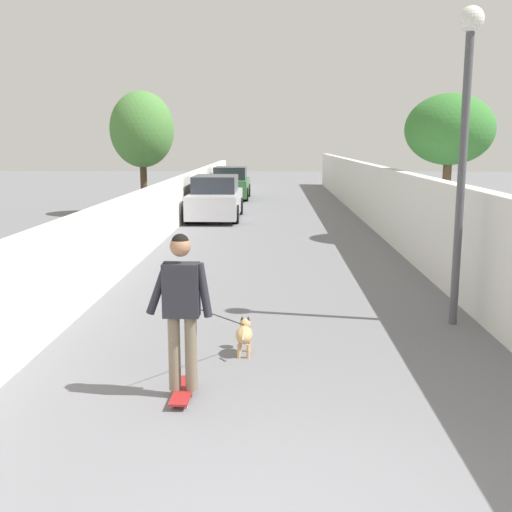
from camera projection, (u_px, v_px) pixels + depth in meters
The scene contains 11 objects.
ground_plane at pixel (274, 236), 18.10m from camera, with size 80.00×80.00×0.00m, color slate.
wall_left at pixel (151, 217), 16.08m from camera, with size 48.00×0.30×1.54m, color silver.
fence_right at pixel (401, 210), 15.86m from camera, with size 48.00×0.30×1.98m, color silver.
tree_left_near at pixel (142, 130), 22.57m from camera, with size 2.35×2.35×4.56m.
tree_right_mid at pixel (449, 130), 16.43m from camera, with size 2.37×2.37×4.00m.
lamp_post at pixel (465, 114), 8.78m from camera, with size 0.36×0.36×4.59m.
skateboard at pixel (184, 391), 6.66m from camera, with size 0.80×0.21×0.08m.
person_skateboarder at pixel (182, 300), 6.47m from camera, with size 0.23×0.71×1.71m.
dog at pixel (244, 334), 7.96m from camera, with size 1.69×0.71×1.06m.
car_near at pixel (216, 199), 21.96m from camera, with size 4.33×1.80×1.54m.
car_far at pixel (231, 184), 29.63m from camera, with size 3.92×1.80×1.54m.
Camera 1 is at (-3.91, 0.04, 2.73)m, focal length 43.09 mm.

